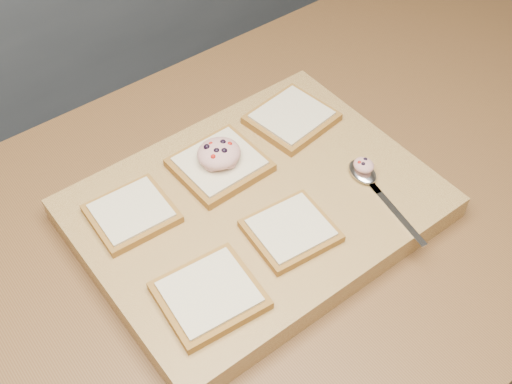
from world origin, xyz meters
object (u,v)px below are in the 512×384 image
at_px(bread_far_center, 220,164).
at_px(spoon, 367,178).
at_px(cutting_board, 256,208).
at_px(tuna_salad_dollop, 219,153).

bearing_deg(bread_far_center, spoon, -43.84).
distance_m(cutting_board, spoon, 0.18).
relative_size(cutting_board, tuna_salad_dollop, 7.50).
distance_m(cutting_board, tuna_salad_dollop, 0.10).
distance_m(bread_far_center, spoon, 0.23).
distance_m(bread_far_center, tuna_salad_dollop, 0.03).
bearing_deg(spoon, cutting_board, 155.42).
height_order(bread_far_center, tuna_salad_dollop, tuna_salad_dollop).
bearing_deg(cutting_board, bread_far_center, 93.69).
bearing_deg(tuna_salad_dollop, spoon, -43.66).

